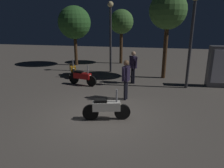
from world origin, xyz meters
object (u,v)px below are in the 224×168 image
motorcycle_white_foreground (106,108)px  motorcycle_orange_parked_left (73,69)px  person_rider_beside (126,76)px  motorcycle_red_parked_right (82,77)px  person_bystander_far (133,64)px  streetlamp_near (111,28)px  streetlamp_far (192,29)px

motorcycle_white_foreground → motorcycle_orange_parked_left: same height
motorcycle_white_foreground → person_rider_beside: size_ratio=0.94×
person_rider_beside → motorcycle_red_parked_right: bearing=-19.1°
person_bystander_far → streetlamp_near: bearing=82.4°
motorcycle_orange_parked_left → person_bystander_far: bearing=50.2°
streetlamp_near → person_bystander_far: bearing=-54.0°
motorcycle_red_parked_right → person_rider_beside: 3.10m
motorcycle_orange_parked_left → person_rider_beside: bearing=20.6°
motorcycle_red_parked_right → streetlamp_near: 4.11m
motorcycle_white_foreground → streetlamp_far: size_ratio=0.36×
motorcycle_orange_parked_left → streetlamp_far: 7.09m
person_bystander_far → streetlamp_near: (-1.71, 2.36, 1.81)m
motorcycle_orange_parked_left → streetlamp_near: streetlamp_near is taller
person_bystander_far → streetlamp_near: 3.43m
person_bystander_far → streetlamp_far: bearing=-49.6°
motorcycle_red_parked_right → streetlamp_near: bearing=88.3°
motorcycle_red_parked_right → person_rider_beside: person_rider_beside is taller
motorcycle_white_foreground → motorcycle_orange_parked_left: size_ratio=1.08×
motorcycle_white_foreground → person_bystander_far: size_ratio=0.93×
motorcycle_orange_parked_left → person_rider_beside: size_ratio=0.87×
person_rider_beside → person_bystander_far: 2.51m
motorcycle_orange_parked_left → person_bystander_far: 3.92m
motorcycle_red_parked_right → person_rider_beside: (2.54, -1.67, 0.60)m
motorcycle_white_foreground → motorcycle_orange_parked_left: bearing=108.3°
motorcycle_orange_parked_left → motorcycle_red_parked_right: same height
streetlamp_far → motorcycle_orange_parked_left: bearing=170.4°
person_rider_beside → person_bystander_far: bearing=-77.1°
motorcycle_red_parked_right → person_bystander_far: bearing=31.7°
motorcycle_orange_parked_left → motorcycle_red_parked_right: (1.18, -1.65, 0.00)m
motorcycle_red_parked_right → streetlamp_far: 5.94m
streetlamp_far → motorcycle_red_parked_right: bearing=-174.2°
streetlamp_near → motorcycle_orange_parked_left: bearing=-143.2°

